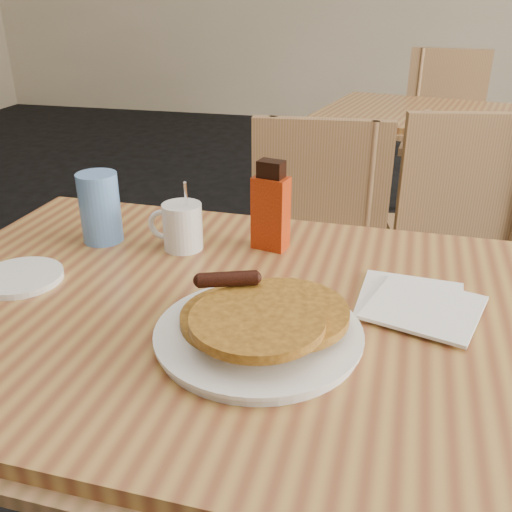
{
  "coord_description": "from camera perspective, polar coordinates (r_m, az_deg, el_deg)",
  "views": [
    {
      "loc": [
        0.23,
        -0.86,
        1.23
      ],
      "look_at": [
        0.02,
        0.03,
        0.8
      ],
      "focal_mm": 40.0,
      "sensor_mm": 36.0,
      "label": 1
    }
  ],
  "objects": [
    {
      "name": "main_table",
      "position": [
        0.97,
        -1.31,
        -7.12
      ],
      "size": [
        1.27,
        0.88,
        0.75
      ],
      "rotation": [
        0.0,
        0.0,
        -0.03
      ],
      "color": "#A8793B",
      "rests_on": "floor"
    },
    {
      "name": "neighbor_table",
      "position": [
        2.59,
        19.0,
        12.3
      ],
      "size": [
        1.25,
        0.97,
        0.75
      ],
      "rotation": [
        0.0,
        0.0,
        -0.21
      ],
      "color": "#A8793B",
      "rests_on": "floor"
    },
    {
      "name": "chair_main_far",
      "position": [
        1.68,
        5.75,
        0.65
      ],
      "size": [
        0.43,
        0.44,
        0.9
      ],
      "rotation": [
        0.0,
        0.0,
        0.08
      ],
      "color": "#A4744D",
      "rests_on": "floor"
    },
    {
      "name": "chair_neighbor_far",
      "position": [
        3.36,
        18.25,
        12.54
      ],
      "size": [
        0.46,
        0.46,
        0.93
      ],
      "rotation": [
        0.0,
        0.0,
        -0.1
      ],
      "color": "#A4744D",
      "rests_on": "floor"
    },
    {
      "name": "chair_neighbor_near",
      "position": [
        1.94,
        19.68,
        3.14
      ],
      "size": [
        0.48,
        0.49,
        0.91
      ],
      "rotation": [
        0.0,
        0.0,
        0.19
      ],
      "color": "#A4744D",
      "rests_on": "floor"
    },
    {
      "name": "pancake_plate",
      "position": [
        0.85,
        0.35,
        -7.02
      ],
      "size": [
        0.31,
        0.31,
        0.09
      ],
      "rotation": [
        0.0,
        0.0,
        -0.09
      ],
      "color": "white",
      "rests_on": "main_table"
    },
    {
      "name": "coffee_mug",
      "position": [
        1.15,
        -7.48,
        3.05
      ],
      "size": [
        0.11,
        0.08,
        0.15
      ],
      "rotation": [
        0.0,
        0.0,
        -0.24
      ],
      "color": "white",
      "rests_on": "main_table"
    },
    {
      "name": "syrup_bottle",
      "position": [
        1.13,
        1.48,
        4.76
      ],
      "size": [
        0.08,
        0.06,
        0.18
      ],
      "rotation": [
        0.0,
        0.0,
        -0.23
      ],
      "color": "maroon",
      "rests_on": "main_table"
    },
    {
      "name": "napkin_stack",
      "position": [
        0.98,
        15.84,
        -4.59
      ],
      "size": [
        0.22,
        0.23,
        0.01
      ],
      "rotation": [
        0.0,
        0.0,
        -0.09
      ],
      "color": "white",
      "rests_on": "main_table"
    },
    {
      "name": "blue_tumbler",
      "position": [
        1.21,
        -15.33,
        4.68
      ],
      "size": [
        0.1,
        0.1,
        0.14
      ],
      "primitive_type": "cylinder",
      "rotation": [
        0.0,
        0.0,
        -0.18
      ],
      "color": "#5A8AD3",
      "rests_on": "main_table"
    },
    {
      "name": "side_saucer",
      "position": [
        1.11,
        -22.52,
        -1.99
      ],
      "size": [
        0.18,
        0.18,
        0.01
      ],
      "primitive_type": "cylinder",
      "rotation": [
        0.0,
        0.0,
        0.2
      ],
      "color": "white",
      "rests_on": "main_table"
    }
  ]
}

